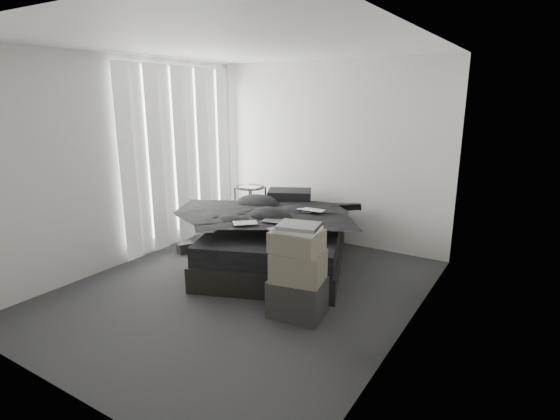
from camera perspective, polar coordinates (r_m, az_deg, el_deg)
The scene contains 25 objects.
floor at distance 5.01m, azimuth -4.93°, elevation -10.32°, with size 3.60×4.20×0.01m, color #2C2C2F.
ceiling at distance 4.57m, azimuth -5.69°, elevation 20.75°, with size 3.60×4.20×0.01m, color white.
wall_back at distance 6.39m, azimuth 6.23°, elevation 7.29°, with size 3.60×0.01×2.60m, color silver.
wall_front at distance 3.24m, azimuth -28.26°, elevation -1.58°, with size 3.60×0.01×2.60m, color silver.
wall_left at distance 5.87m, azimuth -19.53°, elevation 5.88°, with size 0.01×4.20×2.60m, color silver.
wall_right at distance 3.82m, azimuth 16.80°, elevation 1.80°, with size 0.01×4.20×2.60m, color silver.
window_left at distance 6.44m, azimuth -13.19°, elevation 7.49°, with size 0.02×2.00×2.30m, color white.
curtain_left at distance 6.41m, azimuth -12.84°, elevation 6.85°, with size 0.06×2.12×2.48m, color white.
bed at distance 5.67m, azimuth -0.35°, elevation -5.62°, with size 1.63×2.16×0.29m, color black.
mattress at distance 5.58m, azimuth -0.35°, elevation -3.10°, with size 1.57×2.09×0.23m, color black.
duvet at distance 5.46m, azimuth -0.46°, elevation -0.86°, with size 1.59×1.84×0.25m, color black.
pillow_lower at distance 6.33m, azimuth 0.64°, elevation 0.82°, with size 0.65×0.44×0.15m, color black.
pillow_upper at distance 6.27m, azimuth 1.27°, elevation 2.00°, with size 0.61×0.42×0.14m, color black.
laptop at distance 5.47m, azimuth 3.84°, elevation 0.63°, with size 0.35×0.22×0.03m, color silver.
comic_a at distance 5.00m, azimuth -4.58°, elevation -0.84°, with size 0.27×0.18×0.01m, color black.
comic_b at distance 5.07m, azimuth -0.69°, elevation -0.49°, with size 0.27×0.18×0.01m, color black.
comic_c at distance 4.75m, azimuth 0.17°, elevation -1.47°, with size 0.27×0.18×0.01m, color black.
side_stand at distance 6.65m, azimuth -3.88°, elevation -0.35°, with size 0.43×0.43×0.79m, color black.
papers at distance 6.54m, azimuth -3.93°, elevation 3.01°, with size 0.30×0.22×0.02m, color white.
floor_books at distance 6.22m, azimuth -12.33°, elevation -4.87°, with size 0.14×0.20×0.14m, color black.
box_lower at distance 4.38m, azimuth 2.29°, elevation -11.34°, with size 0.51×0.40×0.38m, color black.
box_mid at distance 4.23m, azimuth 2.42°, elevation -7.34°, with size 0.48×0.38×0.29m, color #666050.
box_upper at distance 4.16m, azimuth 2.23°, elevation -4.09°, with size 0.46×0.37×0.20m, color #666050.
art_book_white at distance 4.12m, azimuth 2.39°, elevation -2.53°, with size 0.39×0.31×0.04m, color silver.
art_book_snake at distance 4.10m, azimuth 2.48°, elevation -2.09°, with size 0.38×0.30×0.04m, color silver.
Camera 1 is at (2.75, -3.61, 2.11)m, focal length 28.00 mm.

